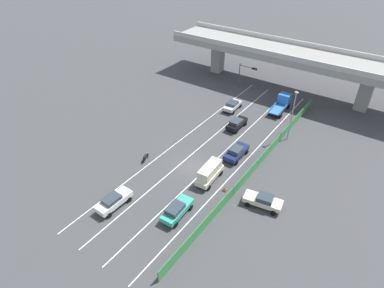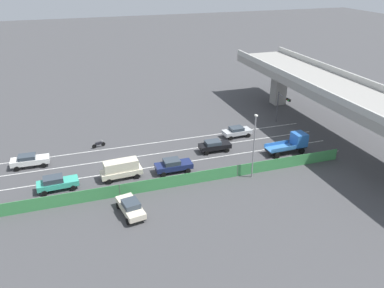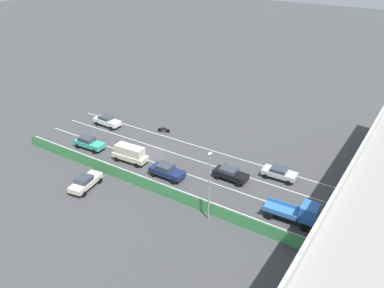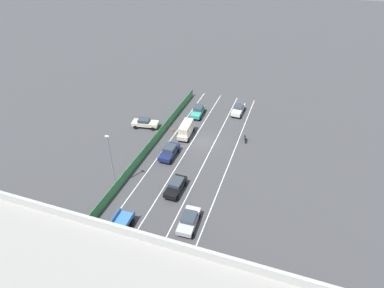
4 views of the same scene
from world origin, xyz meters
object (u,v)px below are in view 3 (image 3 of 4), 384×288
Objects in this scene: car_sedan_white at (107,121)px; car_van_cream at (130,153)px; car_sedan_navy at (167,171)px; traffic_cone at (113,167)px; car_taxi_teal at (89,142)px; car_sedan_silver at (279,173)px; traffic_light at (360,165)px; car_sedan_black at (230,174)px; street_lamp at (209,181)px; motorcycle at (164,130)px; parked_sedan_cream at (85,182)px; flatbed_truck_blue at (300,213)px.

car_van_cream reaches higher than car_sedan_white.
car_sedan_navy is 7.12× the size of traffic_cone.
car_sedan_navy is at bearing 89.55° from car_taxi_teal.
car_sedan_silver is 9.23m from traffic_light.
street_lamp is (8.03, 1.69, 3.94)m from car_sedan_black.
car_sedan_navy is 0.56× the size of street_lamp.
car_sedan_black reaches higher than traffic_cone.
car_taxi_teal reaches higher than car_sedan_navy.
street_lamp reaches higher than car_sedan_silver.
car_sedan_black is at bearing 113.30° from traffic_cone.
street_lamp is at bearing 82.61° from traffic_cone.
car_sedan_black is 2.29× the size of motorcycle.
car_sedan_white reaches higher than motorcycle.
car_sedan_white is at bearing -97.86° from car_sedan_black.
traffic_light is (-9.39, 34.16, 2.68)m from car_taxi_teal.
car_taxi_teal is at bearing -90.45° from car_sedan_navy.
car_van_cream is at bearing 9.73° from motorcycle.
traffic_light reaches higher than motorcycle.
traffic_light is at bearing 113.03° from car_sedan_black.
car_sedan_navy reaches higher than parked_sedan_cream.
car_van_cream is at bearing 165.53° from traffic_cone.
motorcycle is at bearing -170.27° from car_van_cream.
motorcycle is at bearing -97.91° from car_sedan_silver.
car_taxi_teal is 7.24× the size of traffic_cone.
car_taxi_teal is 10.26m from parked_sedan_cream.
car_sedan_navy is 2.40× the size of motorcycle.
motorcycle is (-2.76, -19.88, -0.40)m from car_sedan_silver.
car_van_cream is 1.05× the size of parked_sedan_cream.
car_sedan_black is 14.93m from traffic_light.
motorcycle is at bearing -91.19° from traffic_light.
flatbed_truck_blue reaches higher than traffic_cone.
flatbed_truck_blue reaches higher than car_sedan_silver.
car_van_cream is 1.08× the size of car_taxi_teal.
traffic_cone is at bearing -66.70° from car_sedan_black.
car_sedan_silver is at bearing 82.09° from motorcycle.
parked_sedan_cream is at bearing -2.17° from car_van_cream.
car_sedan_silver is at bearing -144.30° from flatbed_truck_blue.
flatbed_truck_blue is 1.14× the size of traffic_light.
motorcycle is at bearing 150.11° from car_taxi_teal.
car_sedan_white is 13.56m from traffic_cone.
flatbed_truck_blue is at bearing 90.22° from car_taxi_teal.
motorcycle is at bearing -175.51° from parked_sedan_cream.
traffic_light is (-2.17, 8.54, 2.75)m from car_sedan_silver.
motorcycle is 0.23× the size of street_lamp.
car_van_cream is 1.16× the size of car_sedan_silver.
car_sedan_silver is at bearing 125.68° from car_sedan_black.
car_sedan_white is at bearing -101.37° from flatbed_truck_blue.
car_taxi_teal is 13.72m from car_sedan_navy.
flatbed_truck_blue is 24.16m from traffic_cone.
car_sedan_silver is at bearing 110.74° from car_van_cream.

